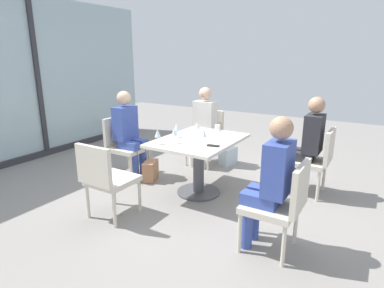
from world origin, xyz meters
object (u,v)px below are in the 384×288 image
object	(u,v)px
person_front_left	(271,178)
cell_phone_on_table	(213,146)
coffee_cup	(218,128)
wine_glass_1	(197,126)
person_far_right	(203,123)
person_front_right	(308,141)
dining_table_main	(199,153)
handbag_1	(151,171)
wine_glass_3	(204,133)
chair_front_left	(281,202)
chair_far_left	(106,176)
chair_near_window	(124,143)
person_near_window	(129,130)
wine_glass_0	(158,134)
handbag_0	(228,156)
chair_far_right	(206,134)
wine_glass_2	(177,127)
wine_glass_4	(174,132)
chair_front_right	(315,157)

from	to	relation	value
person_front_left	cell_phone_on_table	world-z (taller)	person_front_left
person_front_left	coffee_cup	distance (m)	1.72
person_front_left	wine_glass_1	xyz separation A→B (m)	(0.89, 1.28, 0.16)
person_front_left	wine_glass_1	size ratio (longest dim) A/B	6.81
person_far_right	person_front_left	distance (m)	2.42
person_front_right	dining_table_main	bearing A→B (deg)	122.41
handbag_1	wine_glass_3	bearing A→B (deg)	-122.95
chair_front_left	chair_far_left	size ratio (longest dim) A/B	1.00
chair_near_window	person_front_left	bearing A→B (deg)	-106.87
chair_far_left	person_near_window	bearing A→B (deg)	30.85
person_front_right	cell_phone_on_table	world-z (taller)	person_front_right
chair_front_left	person_front_left	bearing A→B (deg)	90.00
wine_glass_3	person_front_right	bearing A→B (deg)	-47.81
chair_far_left	cell_phone_on_table	bearing A→B (deg)	-41.50
wine_glass_0	handbag_0	world-z (taller)	wine_glass_0
handbag_1	coffee_cup	bearing A→B (deg)	-80.97
chair_front_left	person_front_right	distance (m)	1.50
dining_table_main	wine_glass_1	world-z (taller)	wine_glass_1
chair_far_right	wine_glass_2	xyz separation A→B (m)	(-1.19, -0.22, 0.37)
person_near_window	person_far_right	bearing A→B (deg)	-33.52
person_far_right	wine_glass_1	size ratio (longest dim) A/B	6.81
dining_table_main	handbag_1	xyz separation A→B (m)	(0.03, 0.82, -0.40)
chair_far_left	wine_glass_2	xyz separation A→B (m)	(1.03, -0.22, 0.37)
wine_glass_4	chair_near_window	bearing A→B (deg)	74.71
wine_glass_1	wine_glass_4	bearing A→B (deg)	173.42
dining_table_main	wine_glass_2	bearing A→B (deg)	105.68
wine_glass_2	dining_table_main	bearing A→B (deg)	-74.32
chair_far_left	person_front_right	bearing A→B (deg)	-42.10
wine_glass_3	dining_table_main	bearing A→B (deg)	44.26
person_front_right	coffee_cup	world-z (taller)	person_front_right
chair_far_right	chair_far_left	world-z (taller)	same
chair_front_left	coffee_cup	distance (m)	1.81
wine_glass_3	coffee_cup	distance (m)	0.71
chair_front_left	wine_glass_1	size ratio (longest dim) A/B	4.70
person_far_right	cell_phone_on_table	xyz separation A→B (m)	(-1.19, -0.81, 0.03)
chair_front_left	handbag_1	size ratio (longest dim) A/B	2.90
dining_table_main	chair_far_right	size ratio (longest dim) A/B	1.38
wine_glass_1	coffee_cup	xyz separation A→B (m)	(0.37, -0.11, -0.09)
person_front_left	chair_far_right	bearing A→B (deg)	42.10
chair_far_left	handbag_1	size ratio (longest dim) A/B	2.90
person_far_right	wine_glass_2	distance (m)	1.11
chair_front_left	person_near_window	size ratio (longest dim) A/B	0.69
chair_front_left	person_near_window	distance (m)	2.56
handbag_1	person_near_window	bearing A→B (deg)	73.13
wine_glass_2	handbag_0	distance (m)	1.50
dining_table_main	wine_glass_2	xyz separation A→B (m)	(-0.08, 0.28, 0.32)
chair_front_right	wine_glass_4	xyz separation A→B (m)	(-1.05, 1.44, 0.37)
person_far_right	cell_phone_on_table	world-z (taller)	person_far_right
chair_far_right	wine_glass_0	xyz separation A→B (m)	(-1.58, -0.22, 0.37)
chair_far_left	wine_glass_2	bearing A→B (deg)	-12.25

